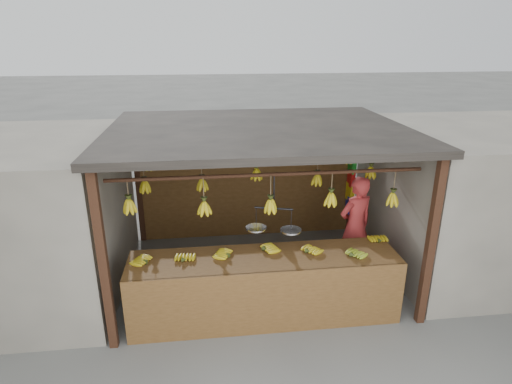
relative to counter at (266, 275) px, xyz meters
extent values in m
plane|color=#5B5B57|center=(0.06, 1.23, -0.71)|extent=(80.00, 80.00, 0.00)
cube|color=black|center=(-1.94, -0.27, 0.44)|extent=(0.10, 0.10, 2.30)
cube|color=black|center=(2.06, -0.27, 0.44)|extent=(0.10, 0.10, 2.30)
cube|color=black|center=(-1.94, 2.73, 0.44)|extent=(0.10, 0.10, 2.30)
cube|color=black|center=(2.06, 2.73, 0.44)|extent=(0.10, 0.10, 2.30)
cube|color=black|center=(0.06, 1.23, 1.64)|extent=(4.30, 3.30, 0.10)
cylinder|color=black|center=(0.06, 0.23, 1.29)|extent=(4.00, 0.05, 0.05)
cylinder|color=black|center=(0.06, 1.23, 1.29)|extent=(4.00, 0.05, 0.05)
cylinder|color=black|center=(0.06, 2.23, 1.29)|extent=(4.00, 0.05, 0.05)
cube|color=#57381A|center=(0.06, 2.73, 0.19)|extent=(4.00, 0.06, 1.80)
cube|color=slate|center=(-3.54, 1.23, 0.44)|extent=(3.00, 3.00, 2.30)
cube|color=slate|center=(3.66, 1.23, 0.44)|extent=(3.00, 3.00, 2.30)
cube|color=#57381A|center=(0.00, 0.13, 0.15)|extent=(3.56, 0.79, 0.08)
cube|color=#57381A|center=(0.00, -0.27, -0.26)|extent=(3.56, 0.04, 0.90)
cube|color=black|center=(-1.68, -0.22, -0.30)|extent=(0.07, 0.07, 0.82)
cube|color=black|center=(1.68, -0.22, -0.30)|extent=(0.07, 0.07, 0.82)
cube|color=black|center=(-1.68, 0.48, -0.30)|extent=(0.07, 0.07, 0.82)
cube|color=black|center=(1.68, 0.48, -0.30)|extent=(0.07, 0.07, 0.82)
ellipsoid|color=#B9A113|center=(-1.52, 0.13, 0.22)|extent=(0.30, 0.28, 0.06)
ellipsoid|color=#B9A113|center=(-1.05, 0.11, 0.22)|extent=(0.20, 0.26, 0.06)
ellipsoid|color=#B9A113|center=(-0.47, 0.18, 0.22)|extent=(0.30, 0.27, 0.06)
ellipsoid|color=#B9A113|center=(0.02, 0.27, 0.22)|extent=(0.29, 0.26, 0.06)
ellipsoid|color=#B9A113|center=(0.58, 0.14, 0.22)|extent=(0.30, 0.29, 0.06)
ellipsoid|color=#92A523|center=(1.14, -0.04, 0.22)|extent=(0.30, 0.29, 0.06)
ellipsoid|color=#B9A113|center=(1.66, 0.32, 0.22)|extent=(0.19, 0.25, 0.06)
ellipsoid|color=#B9A113|center=(-1.67, 0.23, 0.95)|extent=(0.16, 0.16, 0.28)
ellipsoid|color=#B9A113|center=(-0.76, 0.20, 0.89)|extent=(0.16, 0.16, 0.28)
ellipsoid|color=#B9A113|center=(0.08, 0.18, 0.88)|extent=(0.16, 0.16, 0.28)
ellipsoid|color=#B9A113|center=(0.87, 0.21, 0.93)|extent=(0.16, 0.16, 0.28)
ellipsoid|color=#B9A113|center=(1.75, 0.27, 0.86)|extent=(0.16, 0.16, 0.28)
ellipsoid|color=#B9A113|center=(-1.61, 1.22, 0.86)|extent=(0.16, 0.16, 0.28)
ellipsoid|color=#B9A113|center=(-0.78, 1.21, 0.86)|extent=(0.16, 0.16, 0.28)
ellipsoid|color=#B9A113|center=(0.04, 1.27, 0.97)|extent=(0.16, 0.16, 0.28)
ellipsoid|color=#B9A113|center=(0.95, 1.20, 0.87)|extent=(0.16, 0.16, 0.28)
ellipsoid|color=#B9A113|center=(1.79, 1.18, 0.96)|extent=(0.16, 0.16, 0.28)
ellipsoid|color=#B9A113|center=(-1.67, 2.24, 0.89)|extent=(0.16, 0.16, 0.28)
ellipsoid|color=#92A523|center=(-0.82, 2.23, 0.95)|extent=(0.16, 0.16, 0.28)
ellipsoid|color=#B9A113|center=(0.09, 2.18, 0.94)|extent=(0.16, 0.16, 0.28)
ellipsoid|color=#B9A113|center=(0.91, 2.20, 0.96)|extent=(0.16, 0.16, 0.28)
ellipsoid|color=#B9A113|center=(1.77, 2.21, 0.89)|extent=(0.16, 0.16, 0.28)
cylinder|color=black|center=(0.13, 0.23, 1.06)|extent=(0.02, 0.02, 0.46)
cylinder|color=black|center=(0.13, 0.23, 0.83)|extent=(0.49, 0.16, 0.02)
cylinder|color=silver|center=(-0.09, 0.29, 0.53)|extent=(0.27, 0.27, 0.02)
cylinder|color=silver|center=(0.35, 0.17, 0.53)|extent=(0.27, 0.27, 0.02)
imported|color=#BF3333|center=(1.58, 1.09, 0.11)|extent=(0.69, 0.57, 1.64)
cube|color=#199926|center=(2.00, 2.58, 0.68)|extent=(0.08, 0.26, 0.34)
cube|color=red|center=(2.00, 2.58, 0.42)|extent=(0.08, 0.26, 0.34)
cube|color=yellow|center=(2.00, 2.58, 0.13)|extent=(0.08, 0.26, 0.34)
cube|color=#1426BF|center=(2.00, 2.58, -0.12)|extent=(0.08, 0.26, 0.34)
camera|label=1|loc=(-0.73, -4.81, 2.91)|focal=30.00mm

